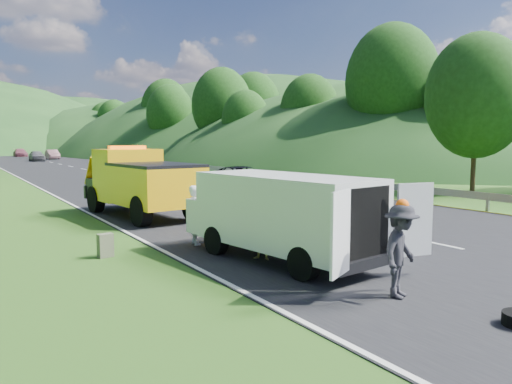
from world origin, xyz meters
TOP-DOWN VIEW (x-y plane):
  - ground at (0.00, 0.00)m, footprint 320.00×320.00m
  - road_surface at (3.00, 40.00)m, footprint 14.00×200.00m
  - guardrail at (10.30, 52.50)m, footprint 0.06×140.00m
  - tree_line_right at (23.00, 60.00)m, footprint 14.00×140.00m
  - hills_backdrop at (6.50, 134.70)m, footprint 201.00×288.60m
  - tow_truck at (-2.34, 7.23)m, footprint 2.94×6.50m
  - white_van at (-1.83, -1.44)m, footprint 3.33×6.20m
  - woman at (-2.80, 1.30)m, footprint 0.54×0.67m
  - child at (-2.19, -1.25)m, footprint 0.63×0.65m
  - worker at (-1.60, -5.03)m, footprint 1.30×1.06m
  - suitcase at (-5.36, 1.14)m, footprint 0.40×0.27m
  - passing_suv at (5.35, 12.65)m, footprint 2.72×5.33m
  - dist_car_a at (2.00, 62.75)m, footprint 1.73×4.31m
  - dist_car_b at (4.99, 68.40)m, footprint 1.51×4.34m
  - dist_car_c at (2.31, 82.87)m, footprint 1.94×4.77m

SIDE VIEW (x-z plane):
  - ground at x=0.00m, z-range 0.00..0.00m
  - guardrail at x=10.30m, z-range -0.76..0.76m
  - tree_line_right at x=23.00m, z-range -7.00..7.00m
  - hills_backdrop at x=6.50m, z-range -22.00..22.00m
  - woman at x=-2.80m, z-range -0.83..0.83m
  - child at x=-2.19m, z-range -0.53..0.53m
  - worker at x=-1.60m, z-range -0.88..0.88m
  - passing_suv at x=5.35m, z-range -0.72..0.72m
  - dist_car_a at x=2.00m, z-range -0.73..0.73m
  - dist_car_b at x=4.99m, z-range -0.71..0.71m
  - dist_car_c at x=2.31m, z-range -0.69..0.69m
  - road_surface at x=3.00m, z-range 0.00..0.02m
  - suitcase at x=-5.36m, z-range 0.00..0.60m
  - white_van at x=-1.83m, z-range 0.14..2.24m
  - tow_truck at x=-2.34m, z-range -0.03..2.68m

